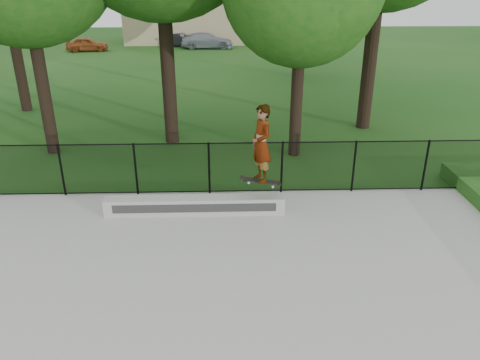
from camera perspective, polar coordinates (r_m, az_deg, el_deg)
The scene contains 9 objects.
ground at distance 8.25m, azimuth -4.82°, elevation -19.94°, with size 100.00×100.00×0.00m, color #194E16.
concrete_slab at distance 8.23m, azimuth -4.83°, elevation -19.79°, with size 14.00×12.00×0.06m, color #ABAAA6.
grind_ledge at distance 11.97m, azimuth -5.51°, elevation -3.10°, with size 4.56×0.40×0.45m, color #B2B2AD.
car_a at distance 40.09m, azimuth -18.15°, elevation 15.47°, with size 1.28×3.17×1.09m, color brown.
car_b at distance 41.19m, azimuth -7.25°, elevation 16.58°, with size 1.10×2.85×1.04m, color black.
car_c at distance 39.81m, azimuth -4.05°, elevation 16.59°, with size 1.72×3.88×1.22m, color gray.
skater_airborne at distance 11.26m, azimuth 2.62°, elevation 4.31°, with size 0.84×0.82×2.07m.
chainlink_fence at distance 12.82m, azimuth -3.79°, elevation 1.46°, with size 16.06×0.06×1.50m.
distant_building at distance 44.15m, azimuth -5.38°, elevation 19.30°, with size 12.40×6.40×4.30m.
Camera 1 is at (0.46, -5.94, 5.72)m, focal length 35.00 mm.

